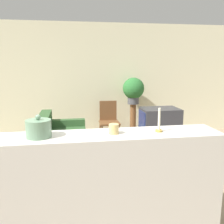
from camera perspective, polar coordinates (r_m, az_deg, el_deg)
ground_plane at (r=3.15m, az=-2.57°, el=-22.83°), size 14.00×14.00×0.00m
wall_back at (r=6.05m, az=-6.51°, el=7.09°), size 9.00×0.06×2.70m
couch at (r=4.53m, az=-11.68°, el=-8.05°), size 0.88×1.94×0.82m
tv_stand at (r=5.04m, az=10.70°, el=-6.75°), size 0.71×0.56×0.47m
television at (r=4.92m, az=10.82°, el=-1.70°), size 0.73×0.53×0.44m
wooden_chair at (r=5.74m, az=-0.72°, el=-1.63°), size 0.44×0.44×0.91m
plant_stand at (r=5.99m, az=4.81°, el=-2.01°), size 0.14×0.14×0.82m
potted_plant at (r=5.87m, az=4.93°, el=5.19°), size 0.50×0.50×0.62m
foreground_counter at (r=2.57m, az=-1.73°, el=-16.91°), size 2.28×0.44×1.10m
decorative_bowl at (r=2.35m, az=-16.43°, el=-3.61°), size 0.23×0.23×0.21m
candle_jar at (r=2.37m, az=0.41°, el=-3.88°), size 0.10×0.10×0.09m
candlestick at (r=2.47m, az=10.70°, el=-2.75°), size 0.07×0.07×0.24m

